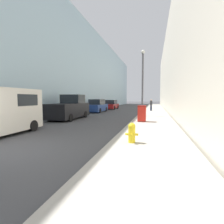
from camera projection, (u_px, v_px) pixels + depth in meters
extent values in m
plane|color=#424244|center=(0.00, 152.00, 6.23)|extent=(200.00, 200.00, 0.00)
cube|color=#9E998E|center=(154.00, 113.00, 22.40)|extent=(3.25, 60.00, 0.15)
cube|color=#99B7C6|center=(71.00, 74.00, 33.37)|extent=(12.00, 60.00, 13.08)
cube|color=beige|center=(205.00, 69.00, 27.79)|extent=(12.00, 60.00, 13.14)
cylinder|color=yellow|center=(132.00, 135.00, 6.91)|extent=(0.28, 0.28, 0.60)
sphere|color=yellow|center=(132.00, 126.00, 6.88)|extent=(0.29, 0.29, 0.29)
cylinder|color=yellow|center=(132.00, 124.00, 6.88)|extent=(0.08, 0.08, 0.06)
cylinder|color=yellow|center=(131.00, 135.00, 6.72)|extent=(0.11, 0.12, 0.11)
cylinder|color=yellow|center=(127.00, 134.00, 6.95)|extent=(0.12, 0.09, 0.09)
cylinder|color=yellow|center=(137.00, 135.00, 6.86)|extent=(0.12, 0.09, 0.09)
cube|color=red|center=(142.00, 114.00, 13.18)|extent=(0.60, 0.66, 1.10)
cube|color=maroon|center=(142.00, 106.00, 13.14)|extent=(0.61, 0.68, 0.08)
cylinder|color=black|center=(139.00, 120.00, 13.55)|extent=(0.05, 0.16, 0.16)
cylinder|color=black|center=(145.00, 120.00, 13.43)|extent=(0.05, 0.16, 0.16)
cylinder|color=#4C4C51|center=(142.00, 114.00, 17.58)|extent=(0.34, 0.34, 0.25)
cylinder|color=#4C4C51|center=(143.00, 85.00, 17.35)|extent=(0.18, 0.18, 6.14)
sphere|color=silver|center=(143.00, 52.00, 17.09)|extent=(0.38, 0.38, 0.38)
cube|color=black|center=(14.00, 100.00, 9.81)|extent=(1.86, 1.55, 0.63)
cylinder|color=black|center=(8.00, 125.00, 10.50)|extent=(0.24, 0.64, 0.64)
cylinder|color=black|center=(33.00, 126.00, 10.09)|extent=(0.24, 0.64, 0.64)
cube|color=black|center=(69.00, 110.00, 16.02)|extent=(2.04, 5.07, 1.26)
cube|color=black|center=(73.00, 99.00, 16.80)|extent=(1.87, 1.62, 0.82)
cylinder|color=black|center=(68.00, 114.00, 17.80)|extent=(0.24, 0.64, 0.64)
cylinder|color=black|center=(85.00, 114.00, 17.35)|extent=(0.24, 0.64, 0.64)
cylinder|color=black|center=(50.00, 117.00, 14.76)|extent=(0.24, 0.64, 0.64)
cylinder|color=black|center=(70.00, 118.00, 14.31)|extent=(0.24, 0.64, 0.64)
cube|color=navy|center=(97.00, 108.00, 24.17)|extent=(1.83, 4.77, 0.90)
cube|color=#1E2328|center=(97.00, 102.00, 24.11)|extent=(1.61, 2.48, 0.72)
cylinder|color=black|center=(95.00, 109.00, 25.78)|extent=(0.24, 0.64, 0.64)
cylinder|color=black|center=(106.00, 109.00, 25.37)|extent=(0.24, 0.64, 0.64)
cylinder|color=black|center=(88.00, 110.00, 23.01)|extent=(0.24, 0.64, 0.64)
cylinder|color=black|center=(100.00, 111.00, 22.61)|extent=(0.24, 0.64, 0.64)
cube|color=maroon|center=(111.00, 106.00, 31.07)|extent=(1.83, 4.58, 0.74)
cube|color=#1E2328|center=(111.00, 102.00, 31.01)|extent=(1.61, 2.38, 0.72)
cylinder|color=black|center=(109.00, 107.00, 32.61)|extent=(0.24, 0.64, 0.64)
cylinder|color=black|center=(118.00, 107.00, 32.21)|extent=(0.24, 0.64, 0.64)
cylinder|color=black|center=(105.00, 108.00, 29.96)|extent=(0.24, 0.64, 0.64)
cylinder|color=black|center=(114.00, 108.00, 29.55)|extent=(0.24, 0.64, 0.64)
cube|color=#2D3347|center=(151.00, 108.00, 24.73)|extent=(0.27, 0.19, 0.78)
cube|color=#333338|center=(151.00, 103.00, 24.68)|extent=(0.32, 0.19, 0.61)
sphere|color=tan|center=(151.00, 100.00, 24.65)|extent=(0.21, 0.21, 0.21)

